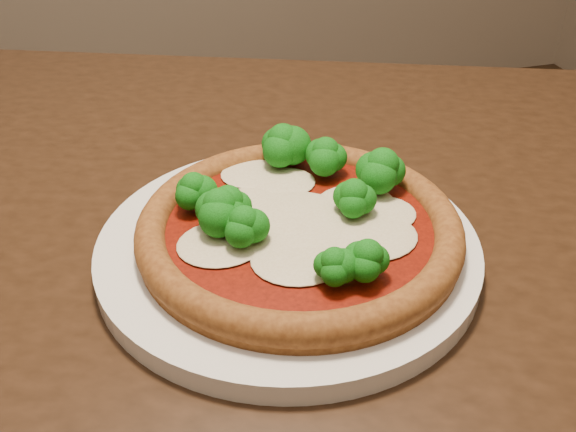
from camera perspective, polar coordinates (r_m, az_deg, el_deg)
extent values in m
cube|color=black|center=(0.59, -3.83, -1.72)|extent=(1.40, 1.18, 0.04)
cylinder|color=silver|center=(0.53, 0.00, -2.78)|extent=(0.31, 0.31, 0.02)
cylinder|color=brown|center=(0.52, 1.01, -1.53)|extent=(0.26, 0.26, 0.01)
torus|color=brown|center=(0.51, 1.01, -0.90)|extent=(0.26, 0.26, 0.02)
cylinder|color=#701105|center=(0.51, 1.01, -0.85)|extent=(0.21, 0.21, 0.00)
ellipsoid|color=beige|center=(0.48, 1.02, -3.72)|extent=(0.07, 0.07, 0.01)
ellipsoid|color=beige|center=(0.54, 6.04, 1.06)|extent=(0.07, 0.06, 0.01)
ellipsoid|color=beige|center=(0.57, -0.39, 3.02)|extent=(0.06, 0.05, 0.00)
ellipsoid|color=beige|center=(0.50, 7.43, -1.73)|extent=(0.07, 0.07, 0.01)
ellipsoid|color=beige|center=(0.53, 8.20, 0.23)|extent=(0.06, 0.05, 0.00)
ellipsoid|color=beige|center=(0.51, 0.27, -0.69)|extent=(0.11, 0.10, 0.01)
ellipsoid|color=beige|center=(0.58, -3.19, 3.79)|extent=(0.06, 0.05, 0.00)
ellipsoid|color=beige|center=(0.49, -6.01, -2.44)|extent=(0.07, 0.06, 0.01)
ellipsoid|color=beige|center=(0.53, -3.65, 0.77)|extent=(0.07, 0.06, 0.01)
ellipsoid|color=#148116|center=(0.51, 5.87, 1.84)|extent=(0.04, 0.04, 0.03)
ellipsoid|color=#148116|center=(0.49, -6.08, 0.74)|extent=(0.05, 0.05, 0.04)
ellipsoid|color=#148116|center=(0.53, -8.37, 2.47)|extent=(0.04, 0.04, 0.03)
ellipsoid|color=#148116|center=(0.57, 3.35, 5.60)|extent=(0.04, 0.04, 0.04)
ellipsoid|color=#148116|center=(0.50, -5.32, 1.13)|extent=(0.04, 0.04, 0.04)
ellipsoid|color=#148116|center=(0.45, 7.09, -3.64)|extent=(0.04, 0.04, 0.03)
ellipsoid|color=#148116|center=(0.44, 4.15, -4.21)|extent=(0.03, 0.03, 0.03)
ellipsoid|color=#148116|center=(0.58, -0.44, 6.61)|extent=(0.05, 0.05, 0.04)
ellipsoid|color=#148116|center=(0.48, -3.92, -0.63)|extent=(0.04, 0.04, 0.03)
ellipsoid|color=#148116|center=(0.55, 8.38, 4.32)|extent=(0.05, 0.05, 0.04)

